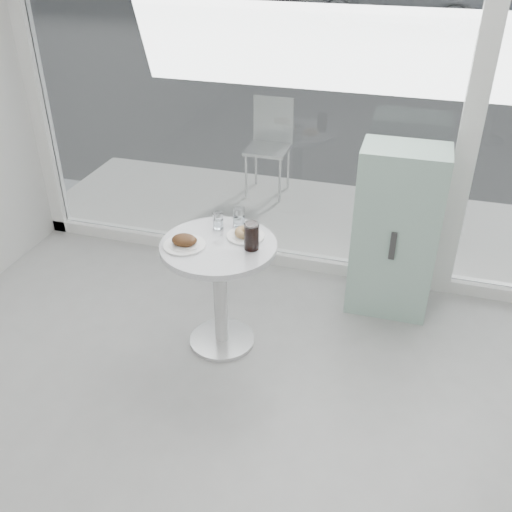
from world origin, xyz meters
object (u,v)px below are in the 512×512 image
(patio_chair, at_px, (270,140))
(water_tumbler_b, at_px, (239,218))
(main_table, at_px, (220,274))
(mint_cabinet, at_px, (395,232))
(cola_glass, at_px, (252,237))
(plate_fritter, at_px, (185,242))
(plate_donut, at_px, (246,234))
(water_tumbler_a, at_px, (218,221))

(patio_chair, distance_m, water_tumbler_b, 2.16)
(main_table, bearing_deg, mint_cabinet, 36.42)
(cola_glass, bearing_deg, patio_chair, 102.74)
(plate_fritter, bearing_deg, cola_glass, 11.81)
(water_tumbler_b, bearing_deg, plate_donut, -56.15)
(plate_fritter, xyz_separation_m, plate_donut, (0.32, 0.21, -0.01))
(plate_donut, distance_m, water_tumbler_a, 0.21)
(plate_donut, bearing_deg, main_table, -136.24)
(main_table, distance_m, water_tumbler_a, 0.33)
(main_table, xyz_separation_m, patio_chair, (-0.32, 2.36, 0.03))
(main_table, bearing_deg, cola_glass, -0.18)
(water_tumbler_b, bearing_deg, cola_glass, -57.57)
(plate_fritter, bearing_deg, mint_cabinet, 34.79)
(mint_cabinet, relative_size, water_tumbler_a, 11.33)
(water_tumbler_a, bearing_deg, main_table, -70.20)
(main_table, bearing_deg, plate_fritter, -155.53)
(mint_cabinet, height_order, plate_fritter, mint_cabinet)
(cola_glass, bearing_deg, water_tumbler_b, 122.43)
(cola_glass, bearing_deg, mint_cabinet, 43.02)
(mint_cabinet, relative_size, cola_glass, 7.09)
(water_tumbler_a, bearing_deg, mint_cabinet, 27.49)
(water_tumbler_a, bearing_deg, plate_fritter, -113.23)
(mint_cabinet, height_order, water_tumbler_a, mint_cabinet)
(plate_donut, height_order, cola_glass, cola_glass)
(patio_chair, distance_m, water_tumbler_a, 2.20)
(plate_donut, bearing_deg, plate_fritter, -146.26)
(mint_cabinet, bearing_deg, plate_fritter, -145.67)
(main_table, xyz_separation_m, plate_donut, (0.13, 0.13, 0.24))
(patio_chair, height_order, cola_glass, patio_chair)
(main_table, relative_size, plate_donut, 3.23)
(patio_chair, height_order, plate_donut, patio_chair)
(plate_donut, xyz_separation_m, water_tumbler_b, (-0.08, 0.12, 0.03))
(patio_chair, xyz_separation_m, cola_glass, (0.53, -2.36, 0.28))
(patio_chair, bearing_deg, cola_glass, -77.26)
(mint_cabinet, relative_size, water_tumbler_b, 9.87)
(plate_fritter, xyz_separation_m, cola_glass, (0.40, 0.08, 0.06))
(water_tumbler_a, bearing_deg, cola_glass, -33.81)
(main_table, relative_size, water_tumbler_b, 6.20)
(main_table, distance_m, cola_glass, 0.37)
(plate_donut, relative_size, cola_glass, 1.38)
(main_table, bearing_deg, water_tumbler_b, 78.41)
(plate_donut, distance_m, cola_glass, 0.16)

